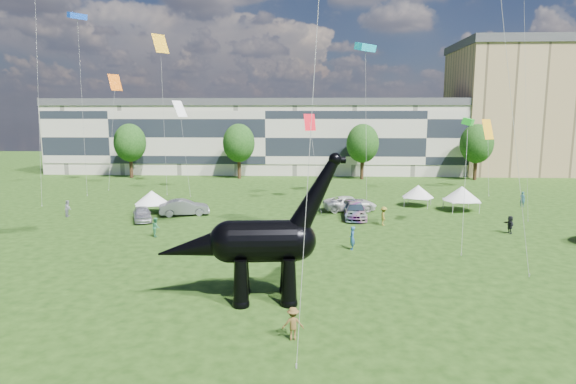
{
  "coord_description": "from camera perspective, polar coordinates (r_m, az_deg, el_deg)",
  "views": [
    {
      "loc": [
        -0.3,
        -24.82,
        10.26
      ],
      "look_at": [
        -1.86,
        8.0,
        5.0
      ],
      "focal_mm": 30.0,
      "sensor_mm": 36.0,
      "label": 1
    }
  ],
  "objects": [
    {
      "name": "visitors",
      "position": [
        40.82,
        3.41,
        -4.26
      ],
      "size": [
        49.56,
        34.84,
        1.82
      ],
      "color": "brown",
      "rests_on": "ground"
    },
    {
      "name": "tree_far_left",
      "position": [
        83.39,
        -18.25,
        5.91
      ],
      "size": [
        5.2,
        5.2,
        9.44
      ],
      "color": "#382314",
      "rests_on": "ground"
    },
    {
      "name": "car_grey",
      "position": [
        50.81,
        -12.18,
        -1.81
      ],
      "size": [
        5.36,
        3.12,
        1.67
      ],
      "primitive_type": "imported",
      "rotation": [
        0.0,
        0.0,
        1.86
      ],
      "color": "gray",
      "rests_on": "ground"
    },
    {
      "name": "gazebo_left",
      "position": [
        52.54,
        -15.84,
        -0.62
      ],
      "size": [
        3.82,
        3.82,
        2.44
      ],
      "rotation": [
        0.0,
        0.0,
        0.1
      ],
      "color": "white",
      "rests_on": "ground"
    },
    {
      "name": "car_white",
      "position": [
        52.47,
        7.36,
        -1.38
      ],
      "size": [
        6.1,
        3.65,
        1.59
      ],
      "primitive_type": "imported",
      "rotation": [
        0.0,
        0.0,
        1.76
      ],
      "color": "silver",
      "rests_on": "ground"
    },
    {
      "name": "gazebo_near",
      "position": [
        56.56,
        15.16,
        0.08
      ],
      "size": [
        4.51,
        4.51,
        2.43
      ],
      "rotation": [
        0.0,
        0.0,
        -0.37
      ],
      "color": "white",
      "rests_on": "ground"
    },
    {
      "name": "terrace_row",
      "position": [
        87.27,
        -2.36,
        6.28
      ],
      "size": [
        78.0,
        11.0,
        12.0
      ],
      "primitive_type": "cube",
      "color": "beige",
      "rests_on": "ground"
    },
    {
      "name": "tree_mid_right",
      "position": [
        78.37,
        8.85,
        6.08
      ],
      "size": [
        5.2,
        5.2,
        9.44
      ],
      "color": "#382314",
      "rests_on": "ground"
    },
    {
      "name": "apartment_block",
      "position": [
        98.45,
        27.21,
        8.53
      ],
      "size": [
        28.0,
        18.0,
        22.0
      ],
      "primitive_type": "cube",
      "color": "tan",
      "rests_on": "ground"
    },
    {
      "name": "tree_mid_left",
      "position": [
        78.8,
        -5.86,
        6.16
      ],
      "size": [
        5.2,
        5.2,
        9.44
      ],
      "color": "#382314",
      "rests_on": "ground"
    },
    {
      "name": "car_silver",
      "position": [
        49.19,
        -16.9,
        -2.5
      ],
      "size": [
        3.13,
        4.5,
        1.42
      ],
      "primitive_type": "imported",
      "rotation": [
        0.0,
        0.0,
        0.39
      ],
      "color": "silver",
      "rests_on": "ground"
    },
    {
      "name": "dinosaur_sculpture",
      "position": [
        26.76,
        -3.78,
        -6.13
      ],
      "size": [
        10.53,
        3.15,
        8.58
      ],
      "rotation": [
        0.0,
        0.0,
        0.1
      ],
      "color": "black",
      "rests_on": "ground"
    },
    {
      "name": "tree_far_right",
      "position": [
        82.24,
        21.48,
        5.7
      ],
      "size": [
        5.2,
        5.2,
        9.44
      ],
      "color": "#382314",
      "rests_on": "ground"
    },
    {
      "name": "ground",
      "position": [
        26.86,
        3.24,
        -13.37
      ],
      "size": [
        220.0,
        220.0,
        0.0
      ],
      "primitive_type": "plane",
      "color": "#16330C",
      "rests_on": "ground"
    },
    {
      "name": "gazebo_far",
      "position": [
        55.12,
        19.88,
        -0.18
      ],
      "size": [
        4.18,
        4.18,
        2.71
      ],
      "rotation": [
        0.0,
        0.0,
        0.08
      ],
      "color": "white",
      "rests_on": "ground"
    },
    {
      "name": "car_dark",
      "position": [
        48.61,
        7.96,
        -2.24
      ],
      "size": [
        2.37,
        5.44,
        1.56
      ],
      "primitive_type": "imported",
      "rotation": [
        0.0,
        0.0,
        -0.04
      ],
      "color": "#595960",
      "rests_on": "ground"
    }
  ]
}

